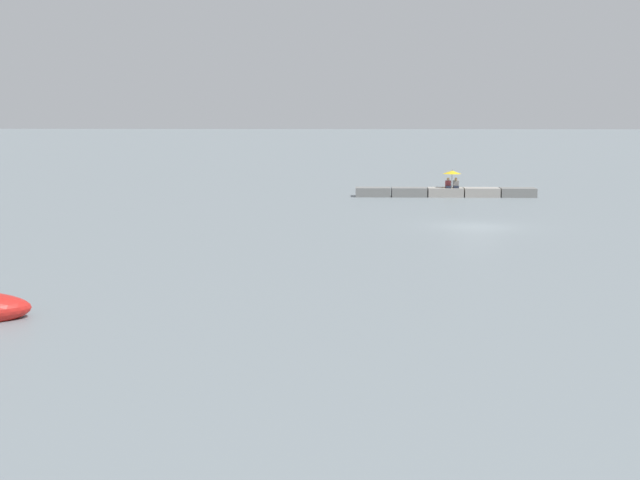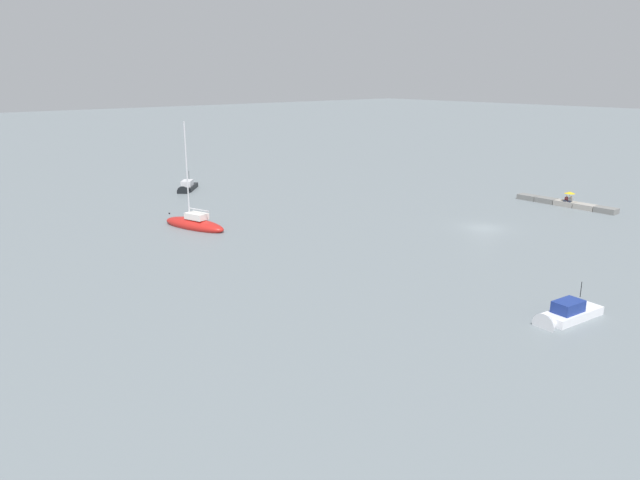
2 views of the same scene
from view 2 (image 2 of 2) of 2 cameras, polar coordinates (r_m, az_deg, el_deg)
ground_plane at (r=67.51m, az=15.15°, el=1.11°), size 500.00×500.00×0.00m
seawall_pier at (r=82.08m, az=22.12°, el=3.22°), size 12.87×1.50×0.65m
person_seated_grey_left at (r=81.46m, az=22.55°, el=3.51°), size 0.40×0.60×0.73m
person_seated_maroon_right at (r=81.69m, az=22.20°, el=3.58°), size 0.40×0.60×0.73m
umbrella_open_yellow at (r=81.58m, az=22.50°, el=4.15°), size 1.31×1.31×1.28m
sailboat_red_mid at (r=66.56m, az=-11.75°, el=1.49°), size 8.72×4.48×11.70m
motorboat_white_near at (r=44.06m, az=22.02°, el=-6.71°), size 2.28×5.70×3.11m
motorboat_black_mid at (r=88.10m, az=-12.45°, el=4.78°), size 5.47×5.12×3.22m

